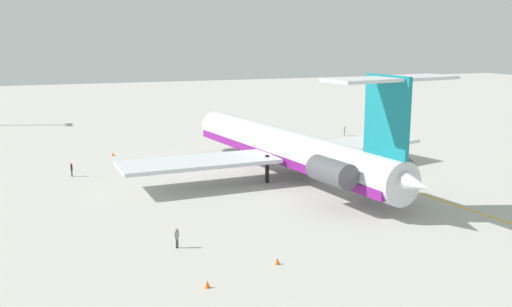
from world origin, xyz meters
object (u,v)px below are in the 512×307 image
(ground_crew_portside, at_px, (344,129))
(safety_cone_tail, at_px, (207,284))
(ground_crew_near_tail, at_px, (72,168))
(safety_cone_wingtip, at_px, (113,154))
(safety_cone_nose, at_px, (277,261))
(main_jetliner, at_px, (292,149))
(ground_crew_near_nose, at_px, (177,236))

(ground_crew_portside, distance_m, safety_cone_tail, 65.55)
(ground_crew_near_tail, bearing_deg, safety_cone_wingtip, -139.87)
(ground_crew_near_tail, height_order, safety_cone_nose, ground_crew_near_tail)
(ground_crew_near_tail, bearing_deg, ground_crew_portside, 177.62)
(main_jetliner, xyz_separation_m, safety_cone_tail, (-27.06, 17.91, -3.48))
(main_jetliner, height_order, safety_cone_tail, main_jetliner)
(main_jetliner, height_order, safety_cone_nose, main_jetliner)
(ground_crew_near_nose, height_order, safety_cone_tail, ground_crew_near_nose)
(ground_crew_near_tail, relative_size, safety_cone_nose, 3.08)
(main_jetliner, distance_m, ground_crew_near_tail, 27.70)
(safety_cone_nose, relative_size, safety_cone_tail, 1.00)
(main_jetliner, xyz_separation_m, safety_cone_nose, (-24.73, 11.68, -3.48))
(main_jetliner, distance_m, safety_cone_nose, 27.57)
(main_jetliner, relative_size, safety_cone_nose, 85.61)
(ground_crew_near_nose, xyz_separation_m, safety_cone_nose, (-6.07, -6.61, -0.81))
(ground_crew_near_tail, xyz_separation_m, safety_cone_nose, (-35.08, -13.87, -0.80))
(safety_cone_nose, bearing_deg, ground_crew_portside, -32.87)
(ground_crew_near_tail, distance_m, safety_cone_tail, 38.19)
(main_jetliner, bearing_deg, ground_crew_near_tail, 58.45)
(safety_cone_nose, xyz_separation_m, safety_cone_tail, (-2.33, 6.22, 0.00))
(safety_cone_nose, bearing_deg, ground_crew_near_nose, 47.46)
(safety_cone_nose, xyz_separation_m, safety_cone_wingtip, (46.20, 7.66, 0.00))
(main_jetliner, bearing_deg, ground_crew_portside, -48.64)
(main_jetliner, distance_m, safety_cone_wingtip, 29.10)
(ground_crew_near_nose, height_order, safety_cone_wingtip, ground_crew_near_nose)
(main_jetliner, relative_size, safety_cone_wingtip, 85.61)
(ground_crew_near_tail, xyz_separation_m, safety_cone_wingtip, (11.12, -6.21, -0.80))
(ground_crew_near_nose, distance_m, safety_cone_tail, 8.44)
(ground_crew_portside, bearing_deg, main_jetliner, -101.40)
(ground_crew_near_tail, height_order, ground_crew_portside, ground_crew_portside)
(main_jetliner, relative_size, ground_crew_portside, 27.26)
(main_jetliner, relative_size, ground_crew_near_nose, 27.47)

